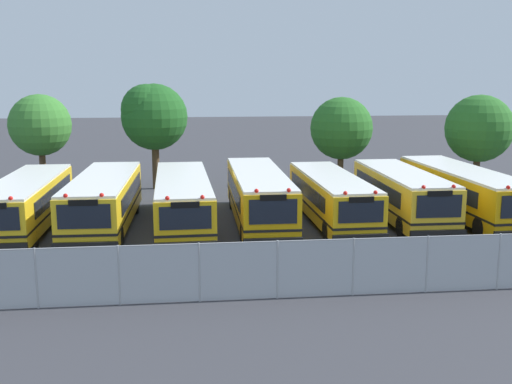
{
  "coord_description": "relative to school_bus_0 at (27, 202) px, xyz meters",
  "views": [
    {
      "loc": [
        -3.29,
        -28.85,
        7.19
      ],
      "look_at": [
        -0.02,
        0.0,
        1.6
      ],
      "focal_mm": 42.3,
      "sensor_mm": 36.0,
      "label": 1
    }
  ],
  "objects": [
    {
      "name": "tree_1",
      "position": [
        5.42,
        10.01,
        3.42
      ],
      "size": [
        4.21,
        4.21,
        6.75
      ],
      "color": "#4C3823",
      "rests_on": "ground_plane"
    },
    {
      "name": "tree_3",
      "position": [
        26.3,
        8.26,
        2.46
      ],
      "size": [
        4.36,
        4.36,
        6.04
      ],
      "color": "#4C3823",
      "rests_on": "ground_plane"
    },
    {
      "name": "tree_0",
      "position": [
        -1.67,
        10.25,
        2.84
      ],
      "size": [
        3.86,
        3.86,
        6.11
      ],
      "color": "#4C3823",
      "rests_on": "ground_plane"
    },
    {
      "name": "school_bus_4",
      "position": [
        14.66,
        -0.32,
        -0.02
      ],
      "size": [
        2.55,
        10.05,
        2.52
      ],
      "rotation": [
        0.0,
        0.0,
        3.16
      ],
      "color": "yellow",
      "rests_on": "ground_plane"
    },
    {
      "name": "school_bus_5",
      "position": [
        18.28,
        -0.29,
        0.04
      ],
      "size": [
        2.57,
        9.51,
        2.65
      ],
      "rotation": [
        0.0,
        0.0,
        3.13
      ],
      "color": "yellow",
      "rests_on": "ground_plane"
    },
    {
      "name": "chainlink_fence",
      "position": [
        11.73,
        -10.33,
        -0.33
      ],
      "size": [
        27.97,
        0.07,
        1.97
      ],
      "color": "#9EA0A3",
      "rests_on": "ground_plane"
    },
    {
      "name": "school_bus_0",
      "position": [
        0.0,
        0.0,
        0.0
      ],
      "size": [
        2.51,
        10.16,
        2.56
      ],
      "rotation": [
        0.0,
        0.0,
        3.14
      ],
      "color": "yellow",
      "rests_on": "ground_plane"
    },
    {
      "name": "school_bus_1",
      "position": [
        3.61,
        -0.19,
        0.05
      ],
      "size": [
        2.8,
        10.25,
        2.66
      ],
      "rotation": [
        0.0,
        0.0,
        3.12
      ],
      "color": "yellow",
      "rests_on": "ground_plane"
    },
    {
      "name": "traffic_cone",
      "position": [
        4.85,
        -8.91,
        -1.04
      ],
      "size": [
        0.47,
        0.47,
        0.62
      ],
      "primitive_type": "cone",
      "color": "#EA5914",
      "rests_on": "ground_plane"
    },
    {
      "name": "school_bus_6",
      "position": [
        21.66,
        0.09,
        0.05
      ],
      "size": [
        2.86,
        11.21,
        2.65
      ],
      "rotation": [
        0.0,
        0.0,
        3.17
      ],
      "color": "#EAA80C",
      "rests_on": "ground_plane"
    },
    {
      "name": "ground_plane",
      "position": [
        10.94,
        -0.09,
        -1.35
      ],
      "size": [
        160.0,
        160.0,
        0.0
      ],
      "primitive_type": "plane",
      "color": "#38383D"
    },
    {
      "name": "school_bus_3",
      "position": [
        11.05,
        -0.08,
        0.09
      ],
      "size": [
        2.53,
        10.82,
        2.73
      ],
      "rotation": [
        0.0,
        0.0,
        3.14
      ],
      "color": "#EAA80C",
      "rests_on": "ground_plane"
    },
    {
      "name": "tree_2",
      "position": [
        17.73,
        9.81,
        2.48
      ],
      "size": [
        4.09,
        4.09,
        5.88
      ],
      "color": "#4C3823",
      "rests_on": "ground_plane"
    },
    {
      "name": "school_bus_2",
      "position": [
        7.34,
        -0.24,
        0.0
      ],
      "size": [
        2.85,
        10.99,
        2.56
      ],
      "rotation": [
        0.0,
        0.0,
        3.17
      ],
      "color": "yellow",
      "rests_on": "ground_plane"
    }
  ]
}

